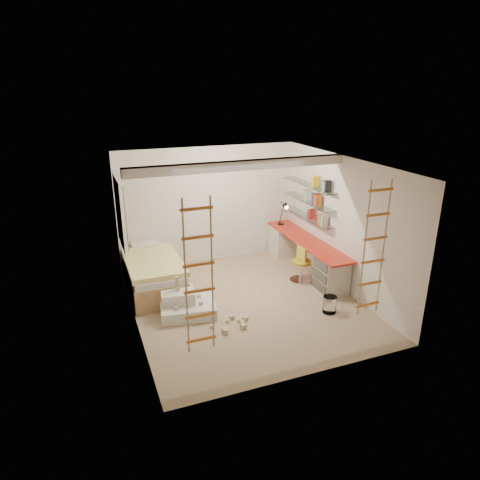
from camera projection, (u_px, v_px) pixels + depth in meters
name	position (u px, v px, depth m)	size (l,w,h in m)	color
floor	(246.00, 303.00, 7.96)	(4.50, 4.50, 0.00)	tan
ceiling_beam	(240.00, 165.00, 7.36)	(4.00, 0.18, 0.16)	white
window_frame	(120.00, 213.00, 8.08)	(0.06, 1.15, 1.35)	white
window_blind	(122.00, 212.00, 8.09)	(0.02, 1.00, 1.20)	#4C2D1E
rope_ladder_left	(199.00, 278.00, 5.45)	(0.41, 0.04, 2.13)	orange
rope_ladder_right	(374.00, 250.00, 6.36)	(0.41, 0.04, 2.13)	orange
waste_bin	(330.00, 304.00, 7.59)	(0.25, 0.25, 0.31)	white
desk	(305.00, 254.00, 9.16)	(0.56, 2.80, 0.75)	red
shelves	(308.00, 201.00, 9.07)	(0.25, 1.80, 0.71)	white
bed	(153.00, 273.00, 8.42)	(1.02, 2.00, 0.69)	#AD7F51
task_lamp	(284.00, 210.00, 9.73)	(0.14, 0.36, 0.57)	black
swivel_chair	(301.00, 269.00, 8.75)	(0.48, 0.48, 0.75)	#AF8E21
play_platform	(185.00, 305.00, 7.57)	(1.05, 0.87, 0.42)	silver
toy_blocks	(213.00, 311.00, 7.31)	(1.16, 1.06, 0.69)	#CCB284
books	(308.00, 197.00, 9.04)	(0.14, 0.58, 0.92)	white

